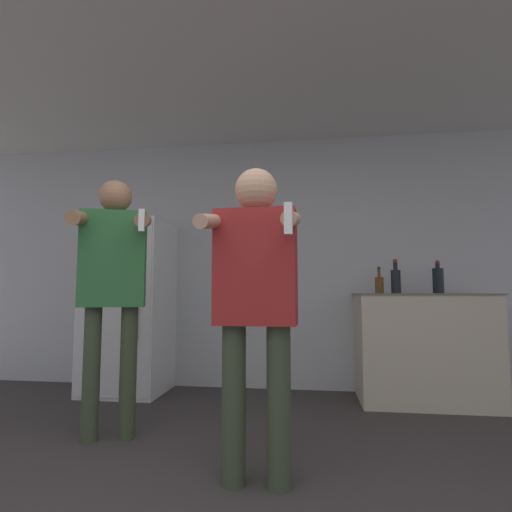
{
  "coord_description": "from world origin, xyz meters",
  "views": [
    {
      "loc": [
        0.4,
        -1.26,
        0.96
      ],
      "look_at": [
        0.12,
        0.8,
        1.15
      ],
      "focal_mm": 28.0,
      "sensor_mm": 36.0,
      "label": 1
    }
  ],
  "objects_px": {
    "refrigerator": "(129,306)",
    "bottle_clear_vodka": "(396,280)",
    "bottle_dark_rum": "(438,280)",
    "person_man_side": "(113,275)",
    "bottle_red_label": "(379,284)",
    "person_woman_foreground": "(256,291)"
  },
  "relations": [
    {
      "from": "bottle_clear_vodka",
      "to": "bottle_dark_rum",
      "type": "bearing_deg",
      "value": -0.0
    },
    {
      "from": "bottle_dark_rum",
      "to": "person_man_side",
      "type": "height_order",
      "value": "person_man_side"
    },
    {
      "from": "bottle_dark_rum",
      "to": "person_woman_foreground",
      "type": "distance_m",
      "value": 2.21
    },
    {
      "from": "refrigerator",
      "to": "bottle_red_label",
      "type": "height_order",
      "value": "refrigerator"
    },
    {
      "from": "refrigerator",
      "to": "bottle_dark_rum",
      "type": "xyz_separation_m",
      "value": [
        2.9,
        0.01,
        0.25
      ]
    },
    {
      "from": "person_man_side",
      "to": "bottle_dark_rum",
      "type": "bearing_deg",
      "value": 25.97
    },
    {
      "from": "refrigerator",
      "to": "person_man_side",
      "type": "distance_m",
      "value": 1.29
    },
    {
      "from": "bottle_red_label",
      "to": "person_man_side",
      "type": "relative_size",
      "value": 0.14
    },
    {
      "from": "bottle_clear_vodka",
      "to": "bottle_red_label",
      "type": "relative_size",
      "value": 1.28
    },
    {
      "from": "bottle_red_label",
      "to": "bottle_dark_rum",
      "type": "relative_size",
      "value": 0.82
    },
    {
      "from": "bottle_dark_rum",
      "to": "bottle_red_label",
      "type": "bearing_deg",
      "value": -180.0
    },
    {
      "from": "person_woman_foreground",
      "to": "refrigerator",
      "type": "bearing_deg",
      "value": 131.37
    },
    {
      "from": "bottle_dark_rum",
      "to": "person_man_side",
      "type": "distance_m",
      "value": 2.73
    },
    {
      "from": "bottle_clear_vodka",
      "to": "person_woman_foreground",
      "type": "bearing_deg",
      "value": -121.75
    },
    {
      "from": "refrigerator",
      "to": "person_woman_foreground",
      "type": "relative_size",
      "value": 1.02
    },
    {
      "from": "bottle_clear_vodka",
      "to": "bottle_dark_rum",
      "type": "distance_m",
      "value": 0.36
    },
    {
      "from": "bottle_clear_vodka",
      "to": "person_woman_foreground",
      "type": "relative_size",
      "value": 0.19
    },
    {
      "from": "bottle_clear_vodka",
      "to": "person_woman_foreground",
      "type": "xyz_separation_m",
      "value": [
        -1.05,
        -1.69,
        -0.11
      ]
    },
    {
      "from": "bottle_dark_rum",
      "to": "refrigerator",
      "type": "bearing_deg",
      "value": -179.78
    },
    {
      "from": "refrigerator",
      "to": "bottle_red_label",
      "type": "relative_size",
      "value": 6.79
    },
    {
      "from": "refrigerator",
      "to": "bottle_clear_vodka",
      "type": "relative_size",
      "value": 5.3
    },
    {
      "from": "bottle_dark_rum",
      "to": "person_man_side",
      "type": "relative_size",
      "value": 0.17
    }
  ]
}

